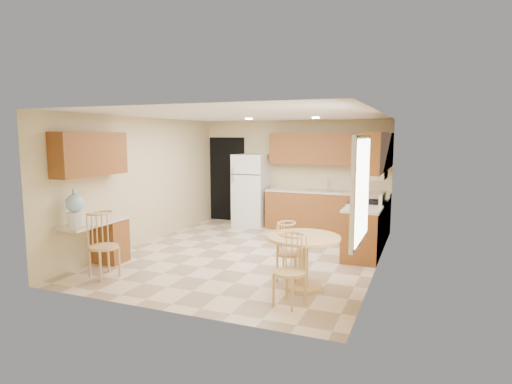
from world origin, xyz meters
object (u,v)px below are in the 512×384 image
at_px(stove, 366,224).
at_px(chair_desk, 99,240).
at_px(dining_table, 303,254).
at_px(water_crock, 75,209).
at_px(refrigerator, 251,190).
at_px(chair_table_b, 287,265).
at_px(chair_table_a, 288,247).

xyz_separation_m(stove, chair_desk, (-3.47, -3.26, 0.13)).
bearing_deg(dining_table, water_crock, -168.27).
xyz_separation_m(stove, dining_table, (-0.52, -2.54, 0.03)).
xyz_separation_m(refrigerator, chair_table_b, (2.35, -4.49, -0.30)).
distance_m(stove, chair_desk, 4.77).
height_order(chair_table_b, water_crock, water_crock).
relative_size(dining_table, water_crock, 1.78).
height_order(chair_desk, water_crock, water_crock).
height_order(dining_table, chair_desk, chair_desk).
bearing_deg(chair_desk, chair_table_a, 127.62).
distance_m(stove, chair_table_b, 3.32).
relative_size(refrigerator, stove, 1.56).
height_order(dining_table, water_crock, water_crock).
xyz_separation_m(chair_table_a, chair_desk, (-2.66, -0.90, 0.07)).
distance_m(refrigerator, dining_table, 4.45).
height_order(refrigerator, water_crock, refrigerator).
relative_size(stove, water_crock, 1.89).
bearing_deg(refrigerator, dining_table, -57.97).
relative_size(refrigerator, chair_table_a, 1.96).
height_order(stove, chair_table_a, stove).
bearing_deg(refrigerator, chair_desk, -97.62).
relative_size(dining_table, chair_desk, 1.04).
height_order(refrigerator, dining_table, refrigerator).
xyz_separation_m(dining_table, water_crock, (-3.40, -0.71, 0.53)).
bearing_deg(stove, chair_table_b, -99.11).
bearing_deg(dining_table, chair_table_a, 149.74).
xyz_separation_m(chair_desk, water_crock, (-0.45, 0.02, 0.43)).
relative_size(chair_desk, water_crock, 1.71).
relative_size(stove, chair_table_a, 1.26).
distance_m(stove, water_crock, 5.12).
distance_m(refrigerator, water_crock, 4.59).
bearing_deg(water_crock, chair_table_b, -0.52).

